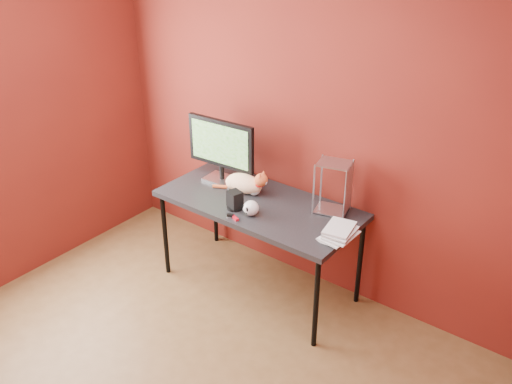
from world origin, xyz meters
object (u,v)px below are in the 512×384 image
Objects in this scene: monitor at (221,148)px; cat at (245,183)px; book_stack at (333,171)px; skull_mug at (251,208)px; desk at (259,208)px; speaker at (235,201)px.

cat is at bearing -12.15° from monitor.
book_stack is at bearing -12.61° from monitor.
skull_mug is 0.13× the size of book_stack.
book_stack is at bearing -12.56° from cat.
cat is 0.48× the size of book_stack.
desk is 0.81m from book_stack.
desk is 0.56m from monitor.
speaker reaches higher than skull_mug.
skull_mug reaches higher than desk.
book_stack reaches higher than monitor.
cat is at bearing 128.73° from speaker.
monitor is 4.89× the size of skull_mug.
book_stack reaches higher than skull_mug.
desk is 0.22m from skull_mug.
speaker reaches higher than desk.
book_stack reaches higher than desk.
book_stack is (1.07, -0.17, 0.18)m from monitor.
speaker is (-0.08, -0.18, 0.11)m from desk.
skull_mug is (0.25, -0.25, -0.02)m from cat.
skull_mug is at bearing -48.05° from cat.
monitor reaches higher than speaker.
monitor is at bearing 168.05° from cat.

